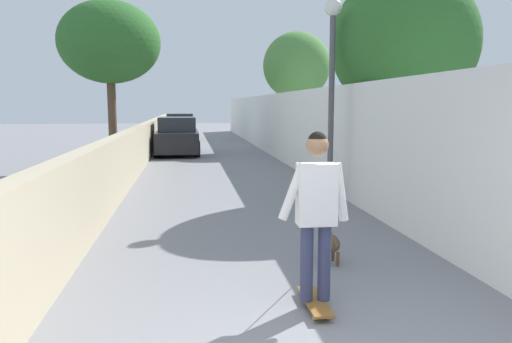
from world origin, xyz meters
name	(u,v)px	position (x,y,z in m)	size (l,w,h in m)	color
ground_plane	(217,164)	(14.00, 0.00, 0.00)	(80.00, 80.00, 0.00)	gray
wall_left	(135,151)	(12.00, 2.54, 0.68)	(48.00, 0.30, 1.36)	tan
fence_right	(302,131)	(12.00, -2.54, 1.24)	(48.00, 0.30, 2.48)	white
tree_left_near	(110,43)	(13.00, 3.29, 3.93)	(3.10, 3.10, 5.20)	brown
tree_right_mid	(403,44)	(7.50, -3.72, 3.37)	(3.17, 3.17, 4.93)	brown
tree_right_far	(297,66)	(19.00, -3.89, 3.76)	(2.99, 2.99, 5.26)	brown
lamp_post	(332,64)	(7.05, -1.99, 2.88)	(0.36, 0.36, 4.18)	#4C4C51
skateboard	(315,302)	(1.64, -0.26, 0.07)	(0.80, 0.21, 0.08)	brown
person_skateboarder	(316,203)	(1.64, -0.26, 1.08)	(0.23, 0.71, 1.70)	#333859
dog	(330,242)	(3.03, -0.83, 0.27)	(1.67, 0.69, 1.06)	brown
car_near	(177,137)	(17.90, 1.39, 0.71)	(4.07, 1.80, 1.54)	black
car_far	(180,128)	(26.66, 1.39, 0.71)	(3.87, 1.80, 1.54)	#336B38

